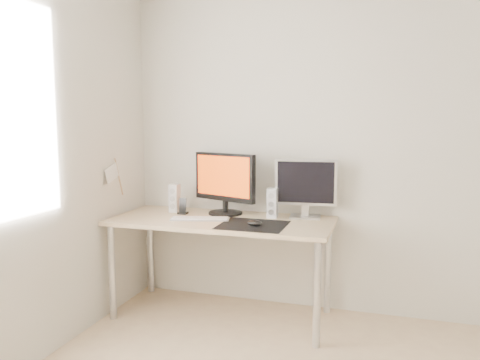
# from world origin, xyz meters

# --- Properties ---
(wall_back) EXTENTS (3.50, 0.00, 3.50)m
(wall_back) POSITION_xyz_m (0.00, 1.75, 1.25)
(wall_back) COLOR silver
(wall_back) RESTS_ON ground
(mousepad) EXTENTS (0.45, 0.40, 0.00)m
(mousepad) POSITION_xyz_m (-0.66, 1.25, 0.73)
(mousepad) COLOR black
(mousepad) RESTS_ON desk
(mouse) EXTENTS (0.11, 0.06, 0.04)m
(mouse) POSITION_xyz_m (-0.64, 1.22, 0.75)
(mouse) COLOR black
(mouse) RESTS_ON mousepad
(desk) EXTENTS (1.60, 0.70, 0.73)m
(desk) POSITION_xyz_m (-0.93, 1.38, 0.65)
(desk) COLOR #D1B587
(desk) RESTS_ON ground
(main_monitor) EXTENTS (0.53, 0.34, 0.47)m
(main_monitor) POSITION_xyz_m (-0.97, 1.55, 0.98)
(main_monitor) COLOR black
(main_monitor) RESTS_ON desk
(second_monitor) EXTENTS (0.45, 0.18, 0.43)m
(second_monitor) POSITION_xyz_m (-0.36, 1.60, 0.97)
(second_monitor) COLOR #B6B7B9
(second_monitor) RESTS_ON desk
(speaker_left) EXTENTS (0.07, 0.08, 0.22)m
(speaker_left) POSITION_xyz_m (-1.37, 1.53, 0.84)
(speaker_left) COLOR white
(speaker_left) RESTS_ON desk
(speaker_right) EXTENTS (0.07, 0.08, 0.22)m
(speaker_right) POSITION_xyz_m (-0.59, 1.53, 0.84)
(speaker_right) COLOR white
(speaker_right) RESTS_ON desk
(keyboard) EXTENTS (0.44, 0.22, 0.02)m
(keyboard) POSITION_xyz_m (-1.07, 1.31, 0.74)
(keyboard) COLOR #B7B8BA
(keyboard) RESTS_ON desk
(phone_dock) EXTENTS (0.07, 0.06, 0.12)m
(phone_dock) POSITION_xyz_m (-1.28, 1.47, 0.77)
(phone_dock) COLOR black
(phone_dock) RESTS_ON desk
(pennant) EXTENTS (0.01, 0.23, 0.29)m
(pennant) POSITION_xyz_m (-1.72, 1.24, 1.05)
(pennant) COLOR #A57F54
(pennant) RESTS_ON wall_left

